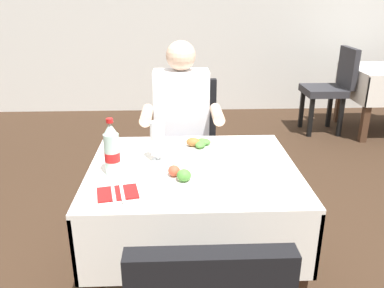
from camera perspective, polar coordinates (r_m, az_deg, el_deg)
name	(u,v)px	position (r m, az deg, el deg)	size (l,w,h in m)	color
main_dining_table	(193,199)	(2.01, 0.12, -7.89)	(1.01, 0.87, 0.74)	white
chair_far_diner_seat	(188,143)	(2.77, -0.62, 0.21)	(0.44, 0.50, 0.97)	black
seated_diner_far	(182,126)	(2.61, -1.50, 2.56)	(0.50, 0.46, 1.26)	#282D42
plate_near_camera	(183,179)	(1.77, -1.33, -5.04)	(0.26, 0.26, 0.07)	white
plate_far_diner	(199,146)	(2.14, 1.02, -0.26)	(0.25, 0.25, 0.06)	white
beer_glass_left	(157,141)	(1.97, -5.01, 0.41)	(0.07, 0.07, 0.20)	white
cola_bottle_primary	(112,150)	(1.85, -11.49, -0.92)	(0.07, 0.07, 0.27)	silver
napkin_cutlery_set	(118,193)	(1.71, -10.68, -6.93)	(0.19, 0.20, 0.01)	maroon
background_chair_left	(332,85)	(4.80, 19.54, 8.04)	(0.50, 0.44, 0.97)	#2D2D33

